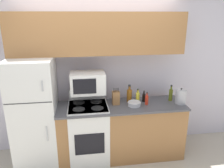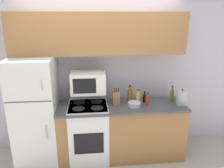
{
  "view_description": "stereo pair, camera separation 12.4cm",
  "coord_description": "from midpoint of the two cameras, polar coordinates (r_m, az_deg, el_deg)",
  "views": [
    {
      "loc": [
        -0.28,
        -2.76,
        2.23
      ],
      "look_at": [
        0.17,
        0.26,
        1.25
      ],
      "focal_mm": 35.0,
      "sensor_mm": 36.0,
      "label": 1
    },
    {
      "loc": [
        -0.15,
        -2.78,
        2.23
      ],
      "look_at": [
        0.17,
        0.26,
        1.25
      ],
      "focal_mm": 35.0,
      "sensor_mm": 36.0,
      "label": 2
    }
  ],
  "objects": [
    {
      "name": "bottle_soy_sauce",
      "position": [
        3.49,
        7.31,
        -3.46
      ],
      "size": [
        0.05,
        0.05,
        0.18
      ],
      "color": "black",
      "rests_on": "lower_cabinets"
    },
    {
      "name": "bottle_olive_oil",
      "position": [
        3.6,
        14.14,
        -2.68
      ],
      "size": [
        0.06,
        0.06,
        0.26
      ],
      "color": "#5B6619",
      "rests_on": "lower_cabinets"
    },
    {
      "name": "bottle_hot_sauce",
      "position": [
        3.38,
        8.02,
        -4.09
      ],
      "size": [
        0.05,
        0.05,
        0.2
      ],
      "color": "red",
      "rests_on": "lower_cabinets"
    },
    {
      "name": "wall_back",
      "position": [
        3.64,
        -4.65,
        2.52
      ],
      "size": [
        8.0,
        0.05,
        2.55
      ],
      "color": "silver",
      "rests_on": "ground_plane"
    },
    {
      "name": "refrigerator",
      "position": [
        3.51,
        -20.3,
        -7.02
      ],
      "size": [
        0.63,
        0.72,
        1.65
      ],
      "color": "white",
      "rests_on": "ground_plane"
    },
    {
      "name": "stove",
      "position": [
        3.51,
        -7.12,
        -12.28
      ],
      "size": [
        0.59,
        0.59,
        1.08
      ],
      "color": "white",
      "rests_on": "ground_plane"
    },
    {
      "name": "kettle",
      "position": [
        3.53,
        16.55,
        -3.13
      ],
      "size": [
        0.17,
        0.17,
        0.25
      ],
      "color": "#B7B7BC",
      "rests_on": "lower_cabinets"
    },
    {
      "name": "lower_cabinets",
      "position": [
        3.57,
        1.35,
        -12.06
      ],
      "size": [
        1.96,
        0.61,
        0.9
      ],
      "color": "#9E6B3D",
      "rests_on": "ground_plane"
    },
    {
      "name": "ground_plane",
      "position": [
        3.56,
        -3.25,
        -20.99
      ],
      "size": [
        12.0,
        12.0,
        0.0
      ],
      "primitive_type": "plane",
      "color": "beige"
    },
    {
      "name": "knife_block",
      "position": [
        3.35,
        -0.05,
        -3.63
      ],
      "size": [
        0.11,
        0.1,
        0.27
      ],
      "color": "#9E6B3D",
      "rests_on": "lower_cabinets"
    },
    {
      "name": "microwave",
      "position": [
        3.3,
        -7.42,
        0.31
      ],
      "size": [
        0.51,
        0.35,
        0.32
      ],
      "color": "white",
      "rests_on": "stove"
    },
    {
      "name": "bottle_whiskey",
      "position": [
        3.45,
        3.52,
        -2.94
      ],
      "size": [
        0.08,
        0.08,
        0.28
      ],
      "color": "brown",
      "rests_on": "lower_cabinets"
    },
    {
      "name": "upper_cabinets",
      "position": [
        3.32,
        -4.71,
        13.01
      ],
      "size": [
        2.59,
        0.36,
        0.61
      ],
      "color": "#9E6B3D",
      "rests_on": "refrigerator"
    },
    {
      "name": "bottle_cooking_spray",
      "position": [
        3.45,
        5.7,
        -3.39
      ],
      "size": [
        0.06,
        0.06,
        0.22
      ],
      "color": "gold",
      "rests_on": "lower_cabinets"
    },
    {
      "name": "bowl",
      "position": [
        3.33,
        4.77,
        -5.15
      ],
      "size": [
        0.2,
        0.2,
        0.06
      ],
      "color": "silver",
      "rests_on": "lower_cabinets"
    }
  ]
}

